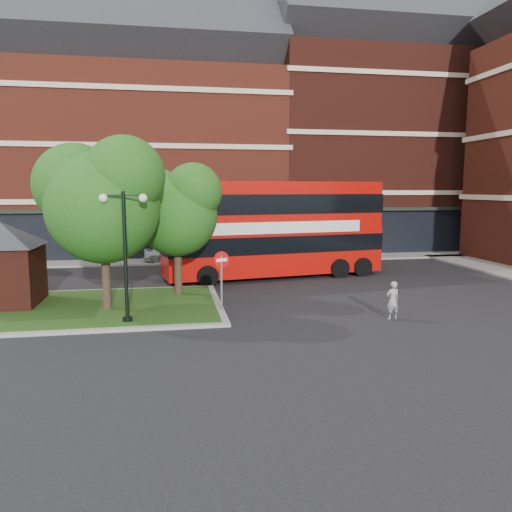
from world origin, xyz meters
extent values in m
plane|color=black|center=(0.00, 0.00, 0.00)|extent=(120.00, 120.00, 0.00)
cube|color=slate|center=(0.00, 16.50, 0.06)|extent=(44.00, 3.00, 0.12)
cube|color=maroon|center=(-8.00, 24.00, 7.00)|extent=(26.00, 12.00, 14.00)
cube|color=#471911|center=(14.00, 24.00, 8.00)|extent=(18.00, 12.00, 16.00)
cube|color=gray|center=(-8.00, 3.00, 0.06)|extent=(12.60, 7.60, 0.12)
cube|color=#19380F|center=(-8.00, 3.00, 0.07)|extent=(12.00, 7.00, 0.15)
cube|color=#471911|center=(-11.00, 4.00, 1.40)|extent=(3.00, 3.00, 2.50)
cylinder|color=#2D2116|center=(-6.50, 2.50, 1.96)|extent=(0.36, 0.36, 3.92)
sphere|color=#1D4D13|center=(-6.50, 2.50, 4.34)|extent=(4.60, 4.60, 4.60)
sphere|color=#1D4D13|center=(-7.65, 3.19, 5.25)|extent=(3.45, 3.45, 3.45)
sphere|color=#1D4D13|center=(-5.58, 2.04, 5.60)|extent=(3.22, 3.22, 3.22)
cylinder|color=#2D2116|center=(-3.50, 5.00, 1.74)|extent=(0.36, 0.36, 3.47)
sphere|color=#1D4D13|center=(-3.50, 5.00, 3.84)|extent=(3.80, 3.80, 3.80)
sphere|color=#1D4D13|center=(-4.45, 5.57, 4.65)|extent=(2.85, 2.85, 2.85)
sphere|color=#1D4D13|center=(-2.74, 4.62, 4.96)|extent=(2.66, 2.66, 2.66)
cylinder|color=black|center=(-5.50, 0.20, 2.50)|extent=(0.14, 0.14, 5.00)
cylinder|color=black|center=(-5.50, 0.20, 0.15)|extent=(0.36, 0.36, 0.30)
cube|color=black|center=(-5.50, 0.20, 4.85)|extent=(1.40, 0.06, 0.06)
sphere|color=#F2EACC|center=(-6.20, 0.20, 4.75)|extent=(0.32, 0.32, 0.32)
sphere|color=#F2EACC|center=(-4.80, 0.20, 4.75)|extent=(0.32, 0.32, 0.32)
cylinder|color=black|center=(2.00, 14.50, 2.50)|extent=(0.14, 0.14, 5.00)
cylinder|color=black|center=(2.00, 14.50, 0.15)|extent=(0.36, 0.36, 0.30)
cube|color=black|center=(2.00, 14.50, 4.85)|extent=(1.40, 0.06, 0.06)
sphere|color=#F2EACC|center=(1.30, 14.50, 4.75)|extent=(0.32, 0.32, 0.32)
sphere|color=#F2EACC|center=(2.70, 14.50, 4.75)|extent=(0.32, 0.32, 0.32)
cylinder|color=black|center=(10.00, 14.50, 2.50)|extent=(0.14, 0.14, 5.00)
cylinder|color=black|center=(10.00, 14.50, 0.15)|extent=(0.36, 0.36, 0.30)
cube|color=black|center=(10.00, 14.50, 4.85)|extent=(1.40, 0.06, 0.06)
sphere|color=#F2EACC|center=(9.30, 14.50, 4.75)|extent=(0.32, 0.32, 0.32)
sphere|color=#F2EACC|center=(10.70, 14.50, 4.75)|extent=(0.32, 0.32, 0.32)
cube|color=#AA0B06|center=(2.06, 9.37, 1.72)|extent=(12.93, 4.89, 2.41)
cube|color=#AA0B06|center=(2.06, 9.37, 4.13)|extent=(12.80, 4.84, 2.41)
cube|color=black|center=(2.06, 9.37, 4.25)|extent=(12.93, 4.89, 1.09)
cube|color=silver|center=(2.30, 7.92, 2.98)|extent=(9.35, 1.59, 0.63)
imported|color=gray|center=(4.71, -0.70, 0.75)|extent=(0.59, 0.43, 1.50)
imported|color=#ADB0B4|center=(-3.51, 16.00, 0.72)|extent=(4.32, 1.91, 1.45)
imported|color=silver|center=(3.00, 16.00, 0.77)|extent=(4.74, 1.86, 1.54)
cylinder|color=slate|center=(-1.80, 1.50, 1.21)|extent=(0.09, 0.09, 2.42)
cylinder|color=red|center=(-1.80, 1.50, 2.20)|extent=(0.66, 0.34, 0.70)
cube|color=white|center=(-1.80, 1.50, 2.20)|extent=(0.47, 0.25, 0.13)
camera|label=1|loc=(-3.87, -18.64, 5.08)|focal=35.00mm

